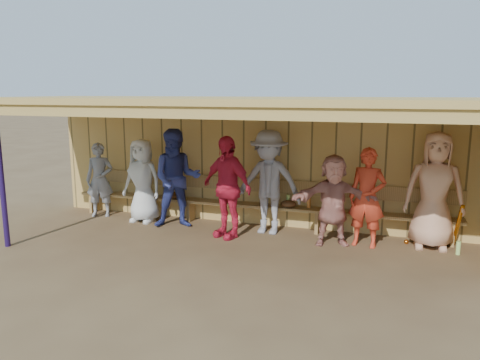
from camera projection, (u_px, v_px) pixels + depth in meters
name	position (u px, v px, depth m)	size (l,w,h in m)	color
ground	(234.00, 242.00, 8.17)	(90.00, 90.00, 0.00)	brown
player_a	(100.00, 180.00, 9.78)	(0.57, 0.37, 1.56)	gray
player_b	(142.00, 181.00, 9.36)	(0.82, 0.54, 1.68)	silver
player_c	(177.00, 179.00, 8.97)	(0.93, 0.72, 1.91)	navy
player_d	(227.00, 187.00, 8.34)	(1.08, 0.45, 1.84)	red
player_e	(269.00, 182.00, 8.57)	(1.24, 0.71, 1.92)	gray
player_f	(333.00, 200.00, 7.94)	(1.45, 0.46, 1.56)	tan
player_g	(367.00, 198.00, 7.85)	(0.62, 0.40, 1.69)	red
player_h	(434.00, 190.00, 7.75)	(0.96, 0.63, 1.97)	tan
dugout_structure	(266.00, 143.00, 8.38)	(8.80, 3.20, 2.50)	tan
bench	(252.00, 199.00, 9.12)	(7.60, 0.34, 0.93)	#A88348
dugout_equipment	(220.00, 200.00, 9.20)	(7.35, 0.62, 0.80)	orange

